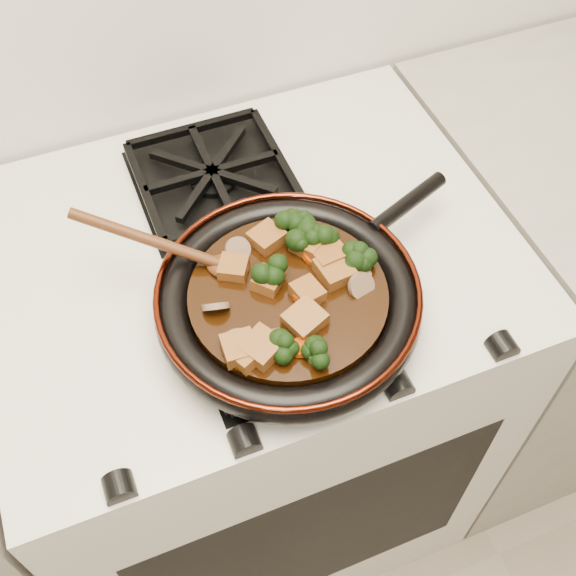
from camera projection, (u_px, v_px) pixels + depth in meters
name	position (u px, v px, depth m)	size (l,w,h in m)	color
stove	(256.00, 397.00, 1.39)	(0.76, 0.60, 0.90)	silver
burner_grate_front	(280.00, 319.00, 0.94)	(0.23, 0.23, 0.03)	black
burner_grate_back	(213.00, 176.00, 1.09)	(0.23, 0.23, 0.03)	black
skillet	(289.00, 299.00, 0.92)	(0.45, 0.34, 0.05)	black
braising_sauce	(288.00, 298.00, 0.91)	(0.25, 0.25, 0.02)	black
tofu_cube_0	(334.00, 271.00, 0.92)	(0.04, 0.05, 0.02)	brown
tofu_cube_1	(234.00, 268.00, 0.92)	(0.04, 0.04, 0.02)	brown
tofu_cube_2	(239.00, 348.00, 0.85)	(0.04, 0.04, 0.02)	brown
tofu_cube_3	(267.00, 238.00, 0.95)	(0.04, 0.04, 0.02)	brown
tofu_cube_4	(268.00, 281.00, 0.91)	(0.04, 0.03, 0.02)	brown
tofu_cube_5	(307.00, 293.00, 0.90)	(0.04, 0.03, 0.02)	brown
tofu_cube_6	(328.00, 256.00, 0.93)	(0.04, 0.04, 0.02)	brown
tofu_cube_7	(305.00, 320.00, 0.87)	(0.04, 0.04, 0.02)	brown
tofu_cube_8	(269.00, 347.00, 0.85)	(0.03, 0.04, 0.02)	brown
tofu_cube_9	(246.00, 354.00, 0.84)	(0.03, 0.04, 0.02)	brown
tofu_cube_10	(309.00, 243.00, 0.94)	(0.04, 0.04, 0.02)	brown
tofu_cube_11	(262.00, 348.00, 0.85)	(0.04, 0.04, 0.02)	brown
broccoli_floret_0	(313.00, 355.00, 0.84)	(0.06, 0.06, 0.05)	black
broccoli_floret_1	(356.00, 262.00, 0.92)	(0.06, 0.06, 0.05)	black
broccoli_floret_2	(318.00, 239.00, 0.94)	(0.06, 0.06, 0.05)	black
broccoli_floret_3	(271.00, 274.00, 0.91)	(0.06, 0.06, 0.06)	black
broccoli_floret_4	(285.00, 346.00, 0.85)	(0.06, 0.06, 0.05)	black
broccoli_floret_5	(295.00, 223.00, 0.96)	(0.06, 0.06, 0.06)	black
broccoli_floret_6	(303.00, 239.00, 0.94)	(0.06, 0.06, 0.05)	black
carrot_coin_0	(314.00, 255.00, 0.94)	(0.03, 0.03, 0.01)	#AA3404
carrot_coin_1	(305.00, 295.00, 0.90)	(0.03, 0.03, 0.01)	#AA3404
carrot_coin_2	(301.00, 347.00, 0.85)	(0.03, 0.03, 0.01)	#AA3404
carrot_coin_3	(322.00, 242.00, 0.95)	(0.03, 0.03, 0.01)	#AA3404
mushroom_slice_0	(238.00, 250.00, 0.94)	(0.03, 0.03, 0.01)	#7C6047
mushroom_slice_1	(361.00, 286.00, 0.90)	(0.03, 0.03, 0.01)	#7C6047
mushroom_slice_2	(216.00, 306.00, 0.89)	(0.03, 0.03, 0.01)	#7C6047
mushroom_slice_3	(239.00, 338.00, 0.86)	(0.03, 0.03, 0.01)	#7C6047
mushroom_slice_4	(357.00, 273.00, 0.92)	(0.04, 0.04, 0.01)	#7C6047
wooden_spoon	(186.00, 252.00, 0.92)	(0.13, 0.10, 0.21)	#4C2710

